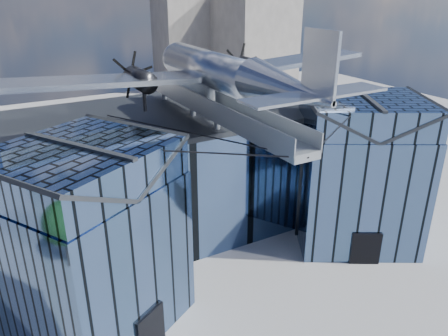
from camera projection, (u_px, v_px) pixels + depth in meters
ground_plane at (237, 265)px, 32.82m from camera, size 120.00×120.00×0.00m
museum at (201, 171)px, 35.34m from camera, size 32.88×24.50×17.60m
bg_towers at (84, 48)px, 70.10m from camera, size 77.00×24.50×26.00m
tree_plaza_e at (378, 164)px, 42.58m from camera, size 3.78×3.78×4.86m
tree_side_e at (377, 153)px, 43.76m from camera, size 4.88×4.88×5.75m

